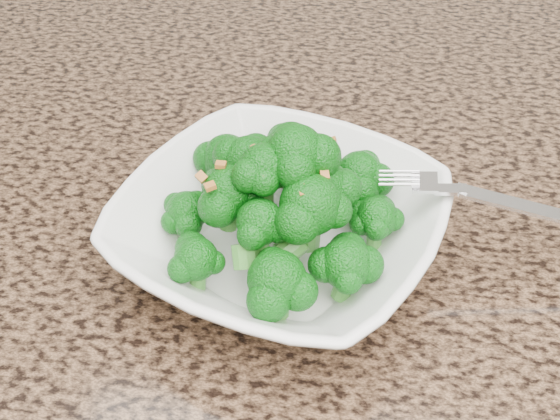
# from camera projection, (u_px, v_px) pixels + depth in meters

# --- Properties ---
(granite_counter) EXTENTS (1.64, 1.04, 0.03)m
(granite_counter) POSITION_uv_depth(u_px,v_px,m) (359.00, 216.00, 0.63)
(granite_counter) COLOR brown
(granite_counter) RESTS_ON cabinet
(bowl) EXTENTS (0.31, 0.31, 0.06)m
(bowl) POSITION_uv_depth(u_px,v_px,m) (280.00, 229.00, 0.55)
(bowl) COLOR white
(bowl) RESTS_ON granite_counter
(broccoli_pile) EXTENTS (0.22, 0.22, 0.08)m
(broccoli_pile) POSITION_uv_depth(u_px,v_px,m) (280.00, 159.00, 0.50)
(broccoli_pile) COLOR #0B630D
(broccoli_pile) RESTS_ON bowl
(garlic_topping) EXTENTS (0.13, 0.13, 0.01)m
(garlic_topping) POSITION_uv_depth(u_px,v_px,m) (280.00, 110.00, 0.48)
(garlic_topping) COLOR #B16E2B
(garlic_topping) RESTS_ON broccoli_pile
(fork) EXTENTS (0.19, 0.03, 0.01)m
(fork) POSITION_uv_depth(u_px,v_px,m) (456.00, 190.00, 0.53)
(fork) COLOR silver
(fork) RESTS_ON bowl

